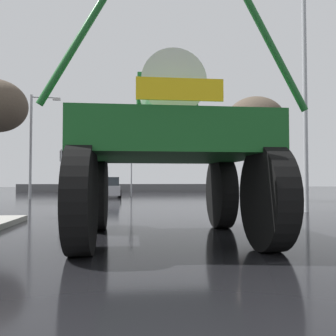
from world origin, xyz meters
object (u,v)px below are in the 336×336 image
oversize_sprayer (167,148)px  sedan_ahead (108,188)px  traffic_signal_near_right (223,148)px  bare_tree_right (255,122)px  streetlight_far_left (33,140)px  streetlight_near_right (308,84)px  traffic_signal_far_right (131,160)px  traffic_signal_far_left (62,162)px

oversize_sprayer → sedan_ahead: size_ratio=1.19×
traffic_signal_near_right → bare_tree_right: bearing=63.0°
oversize_sprayer → bare_tree_right: 15.95m
traffic_signal_near_right → streetlight_far_left: streetlight_far_left is taller
streetlight_near_right → bare_tree_right: streetlight_near_right is taller
oversize_sprayer → traffic_signal_far_right: size_ratio=1.25×
traffic_signal_near_right → streetlight_far_left: bearing=128.8°
oversize_sprayer → streetlight_far_left: bearing=22.7°
traffic_signal_far_left → streetlight_near_right: bearing=-50.8°
bare_tree_right → streetlight_far_left: bearing=166.7°
streetlight_near_right → traffic_signal_near_right: bearing=-170.2°
traffic_signal_far_right → traffic_signal_near_right: bearing=-78.5°
traffic_signal_far_left → streetlight_near_right: 19.40m
traffic_signal_far_left → streetlight_near_right: (12.18, -14.91, 2.40)m
traffic_signal_far_right → bare_tree_right: (7.65, -6.75, 2.00)m
oversize_sprayer → sedan_ahead: oversize_sprayer is taller
streetlight_near_right → sedan_ahead: bearing=121.1°
sedan_ahead → bare_tree_right: size_ratio=0.64×
streetlight_near_right → streetlight_far_left: bearing=139.3°
oversize_sprayer → traffic_signal_far_left: bearing=16.2°
traffic_signal_far_left → oversize_sprayer: bearing=-74.1°
oversize_sprayer → traffic_signal_far_left: (-5.92, 20.71, 0.77)m
sedan_ahead → traffic_signal_far_right: (1.76, 0.69, 2.20)m
traffic_signal_far_right → streetlight_far_left: streetlight_far_left is taller
sedan_ahead → bare_tree_right: 11.94m
traffic_signal_far_right → streetlight_far_left: (-6.63, -3.36, 1.08)m
streetlight_far_left → bare_tree_right: 14.70m
sedan_ahead → streetlight_near_right: streetlight_near_right is taller
streetlight_far_left → bare_tree_right: streetlight_far_left is taller
sedan_ahead → traffic_signal_near_right: 15.73m
traffic_signal_near_right → traffic_signal_far_right: bearing=101.5°
traffic_signal_near_right → traffic_signal_far_left: size_ratio=0.90×
traffic_signal_near_right → traffic_signal_far_left: traffic_signal_far_left is taller
traffic_signal_near_right → streetlight_near_right: bearing=9.8°
streetlight_far_left → oversize_sprayer: bearing=-67.5°
traffic_signal_far_left → streetlight_near_right: streetlight_near_right is taller
traffic_signal_near_right → traffic_signal_far_left: bearing=118.7°
traffic_signal_far_right → streetlight_near_right: streetlight_near_right is taller
streetlight_near_right → bare_tree_right: bearing=84.1°
sedan_ahead → streetlight_far_left: (-4.88, -2.67, 3.28)m
bare_tree_right → traffic_signal_far_right: bearing=138.6°
streetlight_far_left → streetlight_near_right: bearing=-40.7°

